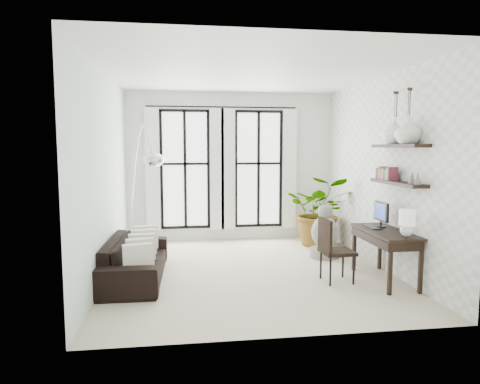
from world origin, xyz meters
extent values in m
plane|color=beige|center=(0.00, 0.00, 0.00)|extent=(5.00, 5.00, 0.00)
plane|color=white|center=(0.00, 0.00, 3.20)|extent=(5.00, 5.00, 0.00)
plane|color=silver|center=(-2.25, 0.00, 1.60)|extent=(0.00, 5.00, 5.00)
plane|color=white|center=(2.25, 0.00, 1.60)|extent=(0.00, 5.00, 5.00)
plane|color=white|center=(0.00, 2.50, 1.60)|extent=(4.50, 0.00, 4.50)
cube|color=white|center=(-1.00, 2.47, 1.55)|extent=(1.00, 0.02, 2.50)
cube|color=white|center=(-1.68, 2.37, 1.55)|extent=(0.30, 0.04, 2.60)
cube|color=white|center=(-0.32, 2.37, 1.55)|extent=(0.30, 0.04, 2.60)
cube|color=white|center=(0.60, 2.47, 1.55)|extent=(1.00, 0.02, 2.50)
cube|color=white|center=(-0.08, 2.37, 1.55)|extent=(0.30, 0.04, 2.60)
cube|color=white|center=(1.28, 2.37, 1.55)|extent=(0.30, 0.04, 2.60)
cylinder|color=black|center=(-0.20, 2.38, 2.88)|extent=(3.20, 0.03, 0.03)
cube|color=black|center=(2.11, -0.81, 1.50)|extent=(0.25, 1.30, 0.05)
cube|color=black|center=(2.11, -0.81, 2.05)|extent=(0.25, 1.30, 0.05)
cube|color=#C6315D|center=(2.11, -0.26, 1.61)|extent=(0.16, 0.04, 0.18)
cube|color=#3C32AF|center=(2.11, -0.31, 1.61)|extent=(0.16, 0.04, 0.18)
cube|color=#C8792C|center=(2.11, -0.35, 1.61)|extent=(0.16, 0.04, 0.18)
cube|color=#33995D|center=(2.11, -0.40, 1.61)|extent=(0.16, 0.04, 0.18)
cube|color=purple|center=(2.11, -0.44, 1.61)|extent=(0.16, 0.04, 0.18)
cube|color=gold|center=(2.11, -0.49, 1.61)|extent=(0.16, 0.03, 0.18)
cube|color=#424242|center=(2.11, -0.53, 1.61)|extent=(0.16, 0.03, 0.18)
cube|color=teal|center=(2.11, -0.58, 1.61)|extent=(0.16, 0.03, 0.18)
cube|color=tan|center=(2.11, -0.62, 1.61)|extent=(0.16, 0.03, 0.18)
cube|color=brown|center=(2.11, -0.67, 1.61)|extent=(0.16, 0.03, 0.18)
cone|color=gray|center=(2.11, -1.21, 1.61)|extent=(0.10, 0.10, 0.18)
cone|color=gray|center=(2.11, -1.36, 1.61)|extent=(0.10, 0.10, 0.18)
imported|color=black|center=(-1.80, -0.16, 0.31)|extent=(0.90, 2.17, 0.63)
cube|color=silver|center=(-1.70, -0.86, 0.50)|extent=(0.40, 0.12, 0.40)
cube|color=silver|center=(-1.70, -0.51, 0.50)|extent=(0.40, 0.12, 0.40)
cube|color=silver|center=(-1.70, -0.16, 0.50)|extent=(0.40, 0.12, 0.40)
cube|color=silver|center=(-1.70, 0.19, 0.50)|extent=(0.40, 0.12, 0.40)
cube|color=silver|center=(-1.70, 0.54, 0.50)|extent=(0.40, 0.12, 0.40)
imported|color=#2D7228|center=(1.75, 1.63, 0.72)|extent=(1.63, 1.54, 1.45)
cube|color=black|center=(1.95, -0.81, 0.76)|extent=(0.56, 1.32, 0.04)
cube|color=black|center=(1.93, -0.81, 0.67)|extent=(0.51, 1.26, 0.12)
cube|color=black|center=(1.73, -1.42, 0.38)|extent=(0.05, 0.05, 0.73)
cube|color=black|center=(2.17, -1.42, 0.38)|extent=(0.05, 0.05, 0.73)
cube|color=black|center=(1.73, -0.20, 0.38)|extent=(0.05, 0.05, 0.73)
cube|color=black|center=(2.17, -0.20, 0.38)|extent=(0.05, 0.05, 0.73)
cube|color=black|center=(2.00, -0.56, 1.03)|extent=(0.04, 0.42, 0.30)
cube|color=navy|center=(1.98, -0.56, 1.03)|extent=(0.00, 0.36, 0.24)
cube|color=black|center=(1.85, -0.56, 0.79)|extent=(0.15, 0.40, 0.02)
sphere|color=silver|center=(2.00, -1.32, 0.87)|extent=(0.18, 0.18, 0.18)
cylinder|color=white|center=(2.00, -1.32, 1.06)|extent=(0.22, 0.22, 0.22)
cube|color=black|center=(1.23, -0.73, 0.46)|extent=(0.49, 0.49, 0.05)
cube|color=black|center=(1.03, -0.74, 0.71)|extent=(0.07, 0.46, 0.51)
cylinder|color=black|center=(1.05, -0.91, 0.21)|extent=(0.03, 0.03, 0.43)
cylinder|color=black|center=(1.42, -0.91, 0.21)|extent=(0.03, 0.03, 0.43)
cylinder|color=black|center=(1.05, -0.55, 0.21)|extent=(0.03, 0.03, 0.43)
cylinder|color=black|center=(1.42, -0.55, 0.21)|extent=(0.03, 0.03, 0.43)
cylinder|color=silver|center=(-1.90, 0.22, 0.05)|extent=(0.36, 0.36, 0.10)
cylinder|color=silver|center=(-1.90, 0.22, 0.55)|extent=(0.04, 0.04, 0.99)
ellipsoid|color=silver|center=(-1.50, -0.11, 1.84)|extent=(0.32, 0.32, 0.21)
cylinder|color=gray|center=(1.53, 0.69, 0.08)|extent=(0.55, 0.55, 0.16)
ellipsoid|color=gray|center=(1.53, 0.69, 0.47)|extent=(0.49, 0.49, 0.60)
sphere|color=gray|center=(1.53, 0.69, 0.85)|extent=(0.27, 0.27, 0.27)
imported|color=white|center=(2.11, -1.06, 2.27)|extent=(0.37, 0.37, 0.38)
imported|color=white|center=(2.11, -0.66, 2.27)|extent=(0.37, 0.37, 0.38)
camera|label=1|loc=(-1.09, -6.78, 2.03)|focal=32.00mm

